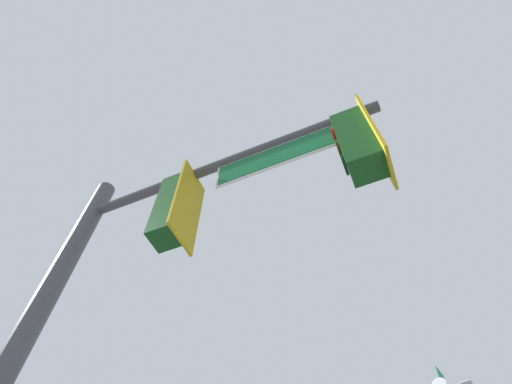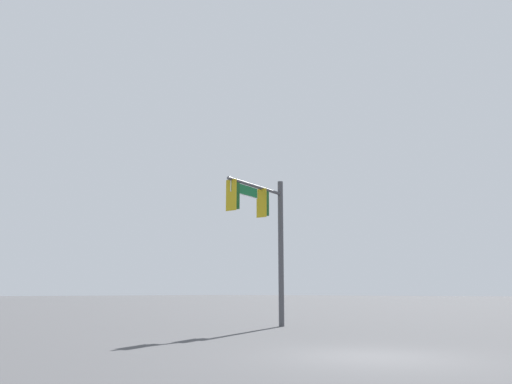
% 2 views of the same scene
% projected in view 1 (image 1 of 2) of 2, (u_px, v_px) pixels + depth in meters
% --- Properties ---
extents(signal_pole_near, '(4.20, 0.81, 6.69)m').
position_uv_depth(signal_pole_near, '(146.00, 268.00, 4.04)').
color(signal_pole_near, '#47474C').
rests_on(signal_pole_near, ground_plane).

